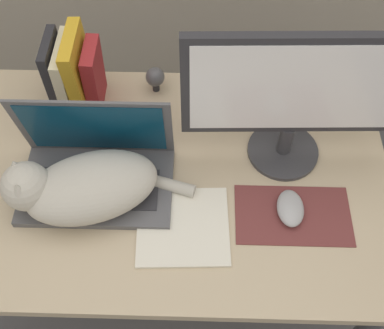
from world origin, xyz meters
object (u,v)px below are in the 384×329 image
at_px(cat, 82,187).
at_px(book_row, 75,74).
at_px(laptop, 97,169).
at_px(webcam, 155,77).
at_px(computer_mouse, 290,208).
at_px(external_monitor, 297,96).
at_px(notepad, 183,226).

xyz_separation_m(cat, book_row, (-0.06, 0.33, 0.03)).
bearing_deg(cat, laptop, 71.65).
xyz_separation_m(laptop, webcam, (0.12, 0.31, 0.00)).
distance_m(computer_mouse, webcam, 0.53).
height_order(book_row, webcam, book_row).
relative_size(cat, external_monitor, 0.84).
xyz_separation_m(external_monitor, book_row, (-0.56, 0.17, -0.12)).
distance_m(laptop, book_row, 0.29).
height_order(laptop, book_row, laptop).
distance_m(external_monitor, notepad, 0.40).
bearing_deg(laptop, external_monitor, 11.53).
bearing_deg(laptop, book_row, 107.84).
bearing_deg(computer_mouse, cat, 178.23).
relative_size(cat, webcam, 5.66).
bearing_deg(external_monitor, notepad, -138.32).
xyz_separation_m(laptop, notepad, (0.22, -0.13, -0.04)).
height_order(cat, computer_mouse, cat).
xyz_separation_m(cat, computer_mouse, (0.50, -0.02, -0.05)).
distance_m(notepad, webcam, 0.45).
xyz_separation_m(computer_mouse, book_row, (-0.56, 0.35, 0.09)).
bearing_deg(laptop, computer_mouse, -9.81).
relative_size(external_monitor, book_row, 2.34).
bearing_deg(book_row, notepad, -52.64).
distance_m(cat, book_row, 0.34).
bearing_deg(webcam, computer_mouse, -48.28).
xyz_separation_m(laptop, cat, (-0.02, -0.07, 0.02)).
height_order(computer_mouse, notepad, computer_mouse).
bearing_deg(external_monitor, book_row, 162.99).
height_order(laptop, notepad, laptop).
distance_m(laptop, external_monitor, 0.51).
relative_size(external_monitor, computer_mouse, 5.20).
bearing_deg(webcam, cat, -111.01).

